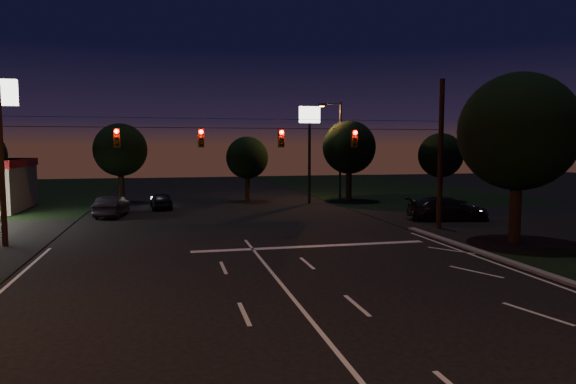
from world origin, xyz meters
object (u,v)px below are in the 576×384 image
object	(u,v)px
car_oncoming_b	(112,206)
car_cross	(448,209)
utility_pole_right	(438,229)
car_oncoming_a	(161,200)
tree_right_near	(517,133)

from	to	relation	value
car_oncoming_b	car_cross	world-z (taller)	car_cross
utility_pole_right	car_cross	size ratio (longest dim) A/B	1.66
car_oncoming_b	car_oncoming_a	bearing A→B (deg)	-122.57
tree_right_near	car_oncoming_a	size ratio (longest dim) A/B	2.23
car_oncoming_b	car_cross	bearing A→B (deg)	170.19
utility_pole_right	tree_right_near	world-z (taller)	tree_right_near
tree_right_near	car_cross	distance (m)	9.33
tree_right_near	car_cross	size ratio (longest dim) A/B	1.61
utility_pole_right	car_cross	distance (m)	3.97
tree_right_near	car_oncoming_b	world-z (taller)	tree_right_near
tree_right_near	car_cross	xyz separation A→B (m)	(0.87, 7.90, -4.89)
utility_pole_right	car_oncoming_a	bearing A→B (deg)	139.63
car_cross	utility_pole_right	bearing A→B (deg)	152.77
car_oncoming_a	car_oncoming_b	xyz separation A→B (m)	(-3.34, -3.93, 0.07)
utility_pole_right	car_oncoming_a	xyz separation A→B (m)	(-16.56, 14.08, 0.67)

